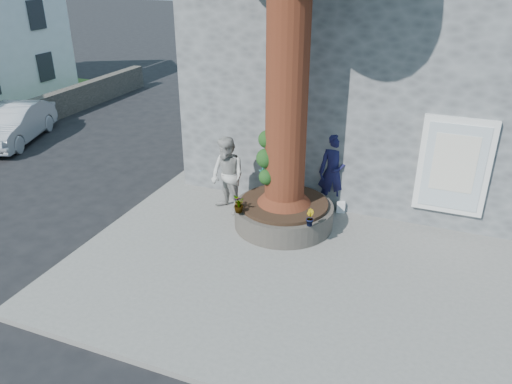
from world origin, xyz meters
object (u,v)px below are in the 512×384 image
at_px(woman, 227,176).
at_px(man, 334,172).
at_px(planter, 284,214).
at_px(car_silver, 14,124).

bearing_deg(woman, man, 52.15).
relative_size(planter, woman, 1.20).
xyz_separation_m(planter, car_silver, (-10.60, 2.42, 0.23)).
bearing_deg(man, woman, -168.44).
bearing_deg(car_silver, woman, -33.29).
bearing_deg(planter, car_silver, 167.16).
xyz_separation_m(planter, woman, (-1.49, 0.15, 0.66)).
xyz_separation_m(man, woman, (-2.33, -1.10, -0.03)).
distance_m(planter, man, 1.65).
bearing_deg(planter, woman, 174.43).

